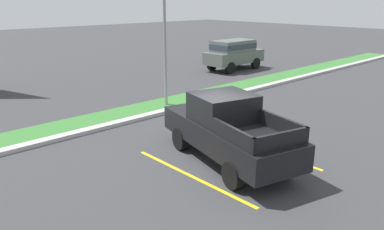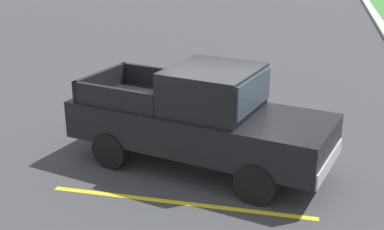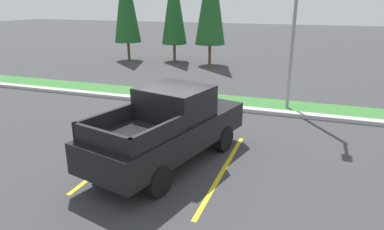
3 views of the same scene
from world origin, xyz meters
name	(u,v)px [view 3 (image 3 of 3)]	position (x,y,z in m)	size (l,w,h in m)	color
ground_plane	(171,156)	(0.00, 0.00, 0.00)	(120.00, 120.00, 0.00)	#38383A
parking_line_near	(121,154)	(-1.42, -0.38, 0.00)	(0.12, 4.80, 0.01)	yellow
parking_line_far	(223,170)	(1.68, -0.38, 0.00)	(0.12, 4.80, 0.01)	yellow
curb_strip	(217,106)	(0.00, 5.00, 0.07)	(56.00, 0.40, 0.15)	#B2B2AD
grass_median	(223,101)	(0.00, 6.10, 0.03)	(56.00, 1.80, 0.06)	#387533
pickup_truck_main	(170,127)	(0.14, -0.33, 1.04)	(3.13, 5.53, 2.10)	black
street_light	(295,15)	(2.78, 5.74, 3.79)	(0.24, 1.49, 6.50)	gray
cypress_tree_left_inner	(174,3)	(-6.17, 15.46, 4.12)	(1.82, 1.82, 7.00)	brown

